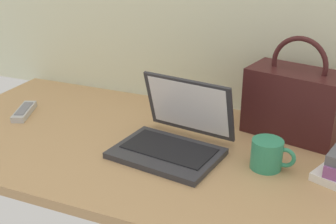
{
  "coord_description": "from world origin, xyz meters",
  "views": [
    {
      "loc": [
        0.49,
        -1.12,
        0.67
      ],
      "look_at": [
        0.02,
        0.0,
        0.15
      ],
      "focal_mm": 46.82,
      "sensor_mm": 36.0,
      "label": 1
    }
  ],
  "objects_px": {
    "laptop": "(174,136)",
    "coffee_mug": "(268,154)",
    "handbag": "(295,101)",
    "remote_control_near": "(24,111)"
  },
  "relations": [
    {
      "from": "laptop",
      "to": "handbag",
      "type": "relative_size",
      "value": 1.03
    },
    {
      "from": "remote_control_near",
      "to": "coffee_mug",
      "type": "bearing_deg",
      "value": -2.35
    },
    {
      "from": "coffee_mug",
      "to": "handbag",
      "type": "bearing_deg",
      "value": 83.22
    },
    {
      "from": "laptop",
      "to": "remote_control_near",
      "type": "height_order",
      "value": "laptop"
    },
    {
      "from": "laptop",
      "to": "coffee_mug",
      "type": "xyz_separation_m",
      "value": [
        0.29,
        0.0,
        -0.0
      ]
    },
    {
      "from": "remote_control_near",
      "to": "laptop",
      "type": "bearing_deg",
      "value": -3.58
    },
    {
      "from": "coffee_mug",
      "to": "handbag",
      "type": "height_order",
      "value": "handbag"
    },
    {
      "from": "coffee_mug",
      "to": "remote_control_near",
      "type": "xyz_separation_m",
      "value": [
        -0.9,
        0.04,
        -0.03
      ]
    },
    {
      "from": "remote_control_near",
      "to": "handbag",
      "type": "distance_m",
      "value": 0.96
    },
    {
      "from": "handbag",
      "to": "remote_control_near",
      "type": "bearing_deg",
      "value": -166.82
    }
  ]
}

